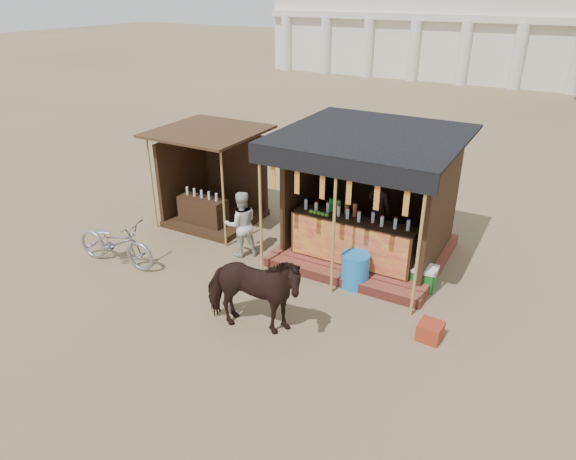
{
  "coord_description": "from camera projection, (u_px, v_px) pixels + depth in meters",
  "views": [
    {
      "loc": [
        4.45,
        -6.34,
        5.47
      ],
      "look_at": [
        0.0,
        1.6,
        1.1
      ],
      "focal_mm": 32.0,
      "sensor_mm": 36.0,
      "label": 1
    }
  ],
  "objects": [
    {
      "name": "bystander",
      "position": [
        241.0,
        224.0,
        11.18
      ],
      "size": [
        0.92,
        0.91,
        1.5
      ],
      "primitive_type": "imported",
      "rotation": [
        0.0,
        0.0,
        3.9
      ],
      "color": "silver",
      "rests_on": "ground"
    },
    {
      "name": "cooler",
      "position": [
        420.0,
        276.0,
        10.18
      ],
      "size": [
        0.67,
        0.48,
        0.46
      ],
      "color": "#176721",
      "rests_on": "ground"
    },
    {
      "name": "main_stall",
      "position": [
        368.0,
        212.0,
        11.07
      ],
      "size": [
        3.6,
        3.61,
        2.78
      ],
      "color": "#993D32",
      "rests_on": "ground"
    },
    {
      "name": "red_crate",
      "position": [
        430.0,
        331.0,
        8.7
      ],
      "size": [
        0.41,
        0.42,
        0.31
      ],
      "primitive_type": "cube",
      "rotation": [
        0.0,
        0.0,
        -0.06
      ],
      "color": "maroon",
      "rests_on": "ground"
    },
    {
      "name": "ground",
      "position": [
        245.0,
        318.0,
        9.32
      ],
      "size": [
        120.0,
        120.0,
        0.0
      ],
      "primitive_type": "plane",
      "color": "#846B4C",
      "rests_on": "ground"
    },
    {
      "name": "motorbike",
      "position": [
        115.0,
        242.0,
        10.9
      ],
      "size": [
        2.01,
        0.83,
        1.03
      ],
      "primitive_type": "imported",
      "rotation": [
        0.0,
        0.0,
        1.64
      ],
      "color": "gray",
      "rests_on": "ground"
    },
    {
      "name": "cow",
      "position": [
        252.0,
        293.0,
        8.65
      ],
      "size": [
        1.96,
        1.22,
        1.53
      ],
      "primitive_type": "imported",
      "rotation": [
        0.0,
        0.0,
        1.8
      ],
      "color": "black",
      "rests_on": "ground"
    },
    {
      "name": "background_building",
      "position": [
        481.0,
        11.0,
        32.03
      ],
      "size": [
        26.0,
        7.45,
        8.18
      ],
      "color": "silver",
      "rests_on": "ground"
    },
    {
      "name": "secondary_stall",
      "position": [
        210.0,
        188.0,
        12.89
      ],
      "size": [
        2.4,
        2.4,
        2.38
      ],
      "color": "#352113",
      "rests_on": "ground"
    },
    {
      "name": "blue_barrel",
      "position": [
        355.0,
        270.0,
        10.16
      ],
      "size": [
        0.66,
        0.66,
        0.71
      ],
      "primitive_type": "cylinder",
      "rotation": [
        0.0,
        0.0,
        0.18
      ],
      "color": "blue",
      "rests_on": "ground"
    }
  ]
}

